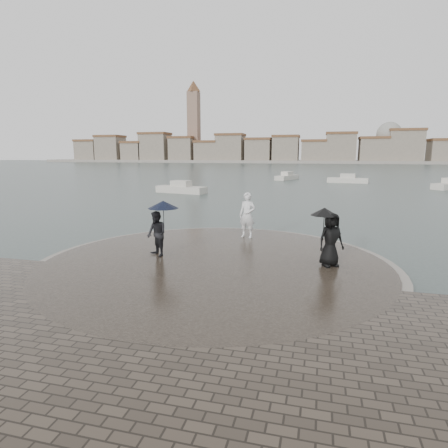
# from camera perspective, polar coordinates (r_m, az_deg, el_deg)

# --- Properties ---
(ground) EXTENTS (400.00, 400.00, 0.00)m
(ground) POSITION_cam_1_polar(r_m,az_deg,el_deg) (10.16, -6.95, -13.00)
(ground) COLOR #2B3835
(ground) RESTS_ON ground
(kerb_ring) EXTENTS (12.50, 12.50, 0.32)m
(kerb_ring) POSITION_cam_1_polar(r_m,az_deg,el_deg) (13.21, -1.42, -6.52)
(kerb_ring) COLOR gray
(kerb_ring) RESTS_ON ground
(quay_tip) EXTENTS (11.90, 11.90, 0.36)m
(quay_tip) POSITION_cam_1_polar(r_m,az_deg,el_deg) (13.21, -1.42, -6.43)
(quay_tip) COLOR #2D261E
(quay_tip) RESTS_ON ground
(statue) EXTENTS (0.81, 0.61, 2.02)m
(statue) POSITION_cam_1_polar(r_m,az_deg,el_deg) (16.69, 3.57, 1.37)
(statue) COLOR white
(statue) RESTS_ON quay_tip
(visitor_left) EXTENTS (1.33, 1.16, 2.04)m
(visitor_left) POSITION_cam_1_polar(r_m,az_deg,el_deg) (13.79, -9.93, -0.16)
(visitor_left) COLOR black
(visitor_left) RESTS_ON quay_tip
(visitor_right) EXTENTS (1.24, 1.04, 1.95)m
(visitor_right) POSITION_cam_1_polar(r_m,az_deg,el_deg) (12.88, 15.79, -1.48)
(visitor_right) COLOR black
(visitor_right) RESTS_ON quay_tip
(far_skyline) EXTENTS (260.00, 20.00, 37.00)m
(far_skyline) POSITION_cam_1_polar(r_m,az_deg,el_deg) (169.64, 11.36, 10.98)
(far_skyline) COLOR gray
(far_skyline) RESTS_ON ground
(boats) EXTENTS (34.33, 27.62, 1.50)m
(boats) POSITION_cam_1_polar(r_m,az_deg,el_deg) (50.64, 14.25, 6.16)
(boats) COLOR beige
(boats) RESTS_ON ground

